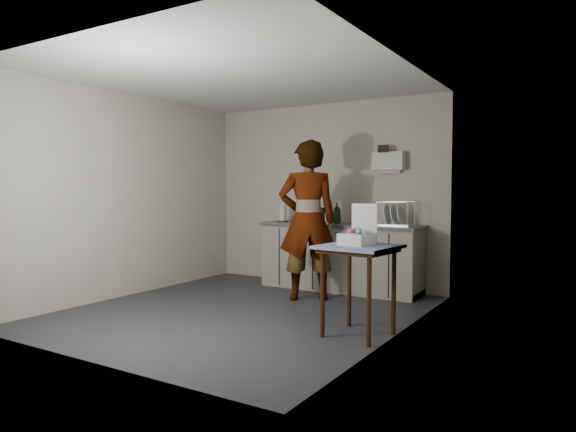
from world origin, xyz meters
The scene contains 15 objects.
ground centered at (0.00, 0.00, 0.00)m, with size 4.00×4.00×0.00m, color #2A2A30.
wall_back centered at (0.00, 1.99, 1.30)m, with size 3.60×0.02×2.60m, color beige.
wall_right centered at (1.79, 0.00, 1.30)m, with size 0.02×4.00×2.60m, color beige.
wall_left centered at (-1.79, 0.00, 1.30)m, with size 0.02×4.00×2.60m, color beige.
ceiling centered at (0.00, 0.00, 2.60)m, with size 3.60×4.00×0.01m, color white.
kitchen_counter centered at (0.40, 1.70, 0.43)m, with size 2.24×0.62×0.91m.
wall_shelf centered at (1.00, 1.92, 1.75)m, with size 0.42×0.18×0.37m.
side_table centered at (1.50, -0.20, 0.75)m, with size 0.73×0.73×0.86m.
standing_man centered at (0.31, 0.94, 0.99)m, with size 0.72×0.48×1.98m, color #B2A593.
soap_bottle centered at (0.34, 1.71, 1.05)m, with size 0.11×0.11×0.28m, color black.
soda_can centered at (0.35, 1.72, 0.98)m, with size 0.07×0.07×0.13m, color red.
dark_bottle centered at (0.14, 1.68, 1.02)m, with size 0.06×0.06×0.21m, color black.
paper_towel centered at (-0.49, 1.64, 1.03)m, with size 0.14×0.14×0.25m.
dish_rack centered at (1.15, 1.76, 0.98)m, with size 0.45×0.34×0.31m.
bakery_box centered at (1.48, -0.20, 0.94)m, with size 0.31×0.32×0.38m.
Camera 1 is at (3.42, -4.61, 1.38)m, focal length 32.00 mm.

